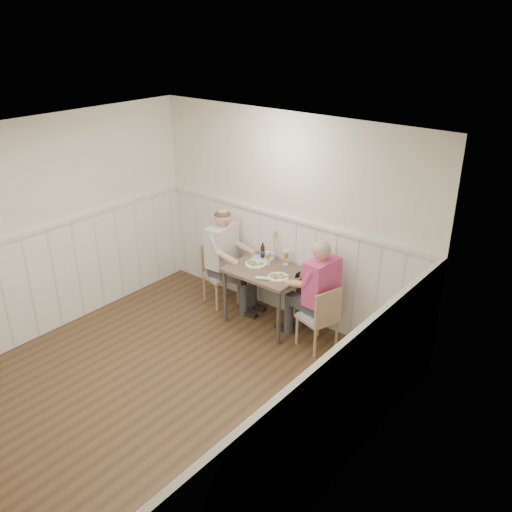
# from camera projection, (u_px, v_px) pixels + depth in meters

# --- Properties ---
(ground_plane) EXTENTS (4.50, 4.50, 0.00)m
(ground_plane) POSITION_uv_depth(u_px,v_px,m) (158.00, 395.00, 5.62)
(ground_plane) COLOR #48301F
(room_shell) EXTENTS (4.04, 4.54, 2.60)m
(room_shell) POSITION_uv_depth(u_px,v_px,m) (146.00, 262.00, 4.99)
(room_shell) COLOR white
(room_shell) RESTS_ON ground
(wainscot) EXTENTS (4.00, 4.49, 1.34)m
(wainscot) POSITION_uv_depth(u_px,v_px,m) (201.00, 311.00, 5.82)
(wainscot) COLOR white
(wainscot) RESTS_ON ground
(dining_table) EXTENTS (0.94, 0.70, 0.75)m
(dining_table) POSITION_uv_depth(u_px,v_px,m) (266.00, 277.00, 6.66)
(dining_table) COLOR brown
(dining_table) RESTS_ON ground
(chair_right) EXTENTS (0.48, 0.48, 0.81)m
(chair_right) POSITION_uv_depth(u_px,v_px,m) (320.00, 316.00, 6.21)
(chair_right) COLOR tan
(chair_right) RESTS_ON ground
(chair_left) EXTENTS (0.48, 0.48, 0.82)m
(chair_left) POSITION_uv_depth(u_px,v_px,m) (219.00, 271.00, 7.27)
(chair_left) COLOR tan
(chair_left) RESTS_ON ground
(man_in_pink) EXTENTS (0.65, 0.45, 1.34)m
(man_in_pink) POSITION_uv_depth(u_px,v_px,m) (318.00, 300.00, 6.29)
(man_in_pink) COLOR #3F3F47
(man_in_pink) RESTS_ON ground
(diner_cream) EXTENTS (0.66, 0.46, 1.38)m
(diner_cream) POSITION_uv_depth(u_px,v_px,m) (225.00, 265.00, 7.14)
(diner_cream) COLOR #3F3F47
(diner_cream) RESTS_ON ground
(plate_man) EXTENTS (0.25, 0.25, 0.06)m
(plate_man) POSITION_uv_depth(u_px,v_px,m) (277.00, 276.00, 6.40)
(plate_man) COLOR white
(plate_man) RESTS_ON dining_table
(plate_diner) EXTENTS (0.27, 0.27, 0.07)m
(plate_diner) POSITION_uv_depth(u_px,v_px,m) (255.00, 263.00, 6.73)
(plate_diner) COLOR white
(plate_diner) RESTS_ON dining_table
(beer_glass_a) EXTENTS (0.08, 0.08, 0.19)m
(beer_glass_a) POSITION_uv_depth(u_px,v_px,m) (286.00, 255.00, 6.69)
(beer_glass_a) COLOR silver
(beer_glass_a) RESTS_ON dining_table
(beer_glass_b) EXTENTS (0.07, 0.07, 0.17)m
(beer_glass_b) POSITION_uv_depth(u_px,v_px,m) (268.00, 256.00, 6.71)
(beer_glass_b) COLOR silver
(beer_glass_b) RESTS_ON dining_table
(beer_bottle) EXTENTS (0.06, 0.06, 0.20)m
(beer_bottle) POSITION_uv_depth(u_px,v_px,m) (263.00, 251.00, 6.90)
(beer_bottle) COLOR black
(beer_bottle) RESTS_ON dining_table
(rolled_napkin) EXTENTS (0.17, 0.12, 0.04)m
(rolled_napkin) POSITION_uv_depth(u_px,v_px,m) (263.00, 278.00, 6.36)
(rolled_napkin) COLOR white
(rolled_napkin) RESTS_ON dining_table
(grass_vase) EXTENTS (0.05, 0.05, 0.43)m
(grass_vase) POSITION_uv_depth(u_px,v_px,m) (273.00, 246.00, 6.80)
(grass_vase) COLOR silver
(grass_vase) RESTS_ON dining_table
(gingham_mat) EXTENTS (0.34, 0.30, 0.01)m
(gingham_mat) POSITION_uv_depth(u_px,v_px,m) (262.00, 259.00, 6.88)
(gingham_mat) COLOR #466BAB
(gingham_mat) RESTS_ON dining_table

